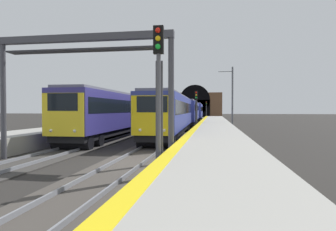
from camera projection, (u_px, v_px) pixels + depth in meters
The scene contains 13 objects.
ground_plane at pixel (131, 163), 13.88m from camera, with size 320.00×320.00×0.00m, color #282623.
platform_right at pixel (216, 155), 13.23m from camera, with size 112.00×3.84×1.04m, color #9E9B93.
platform_right_edge_strip at pixel (180, 143), 13.48m from camera, with size 112.00×0.50×0.01m, color yellow.
track_main_line at pixel (131, 163), 13.88m from camera, with size 160.00×3.09×0.21m.
track_adjacent_line at pixel (35, 160), 14.69m from camera, with size 160.00×3.08×0.21m.
train_main_approaching at pixel (188, 112), 45.38m from camera, with size 56.30×3.19×4.01m.
train_adjacent_platform at pixel (160, 111), 48.99m from camera, with size 64.59×2.94×5.09m.
railway_signal_near at pixel (159, 88), 10.73m from camera, with size 0.39×0.38×5.78m.
railway_signal_mid at pixel (196, 107), 34.15m from camera, with size 0.39×0.38×4.87m.
railway_signal_far at pixel (206, 108), 82.33m from camera, with size 0.39×0.38×5.02m.
overhead_signal_gantry at pixel (83, 64), 14.36m from camera, with size 0.70×9.31×6.43m.
tunnel_portal at pixel (195, 105), 101.85m from camera, with size 2.45×19.11×11.40m.
catenary_mast_near at pixel (232, 98), 36.89m from camera, with size 0.22×1.93×8.17m.
Camera 1 is at (-13.37, -3.97, 2.64)m, focal length 30.42 mm.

